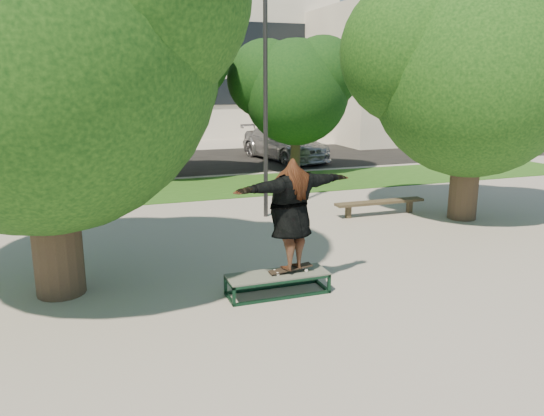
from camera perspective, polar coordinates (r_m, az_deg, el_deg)
name	(u,v)px	position (r m, az deg, el deg)	size (l,w,h in m)	color
ground	(301,284)	(9.99, 3.19, -8.12)	(120.00, 120.00, 0.00)	gray
grass_strip	(225,186)	(18.99, -5.06, 2.32)	(30.00, 4.00, 0.02)	#1C4714
asphalt_strip	(169,162)	(25.09, -11.03, 4.84)	(40.00, 8.00, 0.01)	black
tree_left	(30,33)	(9.70, -24.55, 16.75)	(6.96, 5.95, 7.12)	#38281E
tree_right	(469,64)	(15.05, 20.48, 14.27)	(6.24, 5.33, 6.51)	#38281E
bg_tree_mid	(151,72)	(20.79, -12.87, 14.12)	(5.76, 4.92, 6.24)	#38281E
bg_tree_right	(294,86)	(21.67, 2.37, 13.00)	(5.04, 4.31, 5.43)	#38281E
lamppost	(265,101)	(14.33, -0.71, 11.40)	(0.25, 0.15, 6.11)	#2D2D30
office_building	(99,17)	(40.80, -18.11, 18.96)	(30.00, 14.12, 16.00)	beige
side_building	(426,76)	(37.43, 16.26, 13.48)	(15.00, 10.00, 8.00)	beige
grind_box	(277,284)	(9.46, 0.60, -8.13)	(1.80, 0.60, 0.38)	#10301F
skater_rig	(291,214)	(9.16, 2.05, -0.69)	(2.50, 1.29, 2.04)	white
bench	(380,203)	(15.15, 11.51, 0.52)	(2.67, 0.37, 0.41)	#453B29
car_silver_a	(88,152)	(23.49, -19.15, 5.70)	(1.86, 4.62, 1.58)	silver
car_dark	(60,156)	(23.87, -21.81, 5.23)	(1.35, 3.88, 1.28)	black
car_grey	(124,150)	(25.09, -15.59, 6.07)	(2.14, 4.65, 1.29)	#56575B
car_silver_b	(284,143)	(25.46, 1.34, 7.01)	(2.23, 5.50, 1.59)	#A7A6AB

